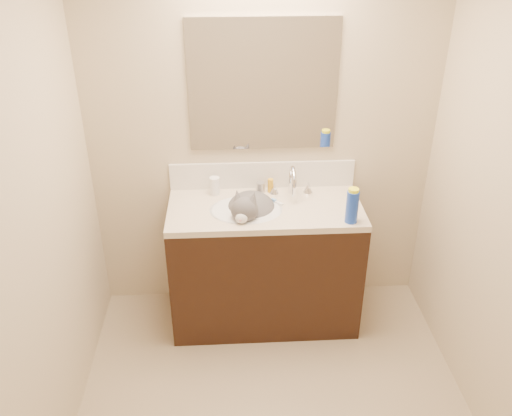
{
  "coord_description": "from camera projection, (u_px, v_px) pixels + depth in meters",
  "views": [
    {
      "loc": [
        -0.22,
        -1.93,
        2.48
      ],
      "look_at": [
        -0.06,
        0.92,
        0.88
      ],
      "focal_mm": 38.0,
      "sensor_mm": 36.0,
      "label": 1
    }
  ],
  "objects": [
    {
      "name": "mirror",
      "position": [
        263.0,
        86.0,
        3.23
      ],
      "size": [
        0.9,
        0.02,
        0.8
      ],
      "primitive_type": "cube",
      "color": "white",
      "rests_on": "room_shell"
    },
    {
      "name": "pill_label",
      "position": [
        215.0,
        188.0,
        3.46
      ],
      "size": [
        0.08,
        0.08,
        0.04
      ],
      "primitive_type": "cylinder",
      "rotation": [
        0.0,
        0.0,
        0.41
      ],
      "color": "orange",
      "rests_on": "pill_bottle"
    },
    {
      "name": "toothbrush_head",
      "position": [
        274.0,
        200.0,
        3.39
      ],
      "size": [
        0.04,
        0.04,
        0.02
      ],
      "primitive_type": "cube",
      "rotation": [
        0.0,
        0.0,
        0.75
      ],
      "color": "#6DA6E8",
      "rests_on": "counter_slab"
    },
    {
      "name": "cat",
      "position": [
        250.0,
        211.0,
        3.34
      ],
      "size": [
        0.4,
        0.47,
        0.33
      ],
      "rotation": [
        0.0,
        0.0,
        -0.3
      ],
      "color": "#4E4B4E",
      "rests_on": "basin"
    },
    {
      "name": "spray_cap",
      "position": [
        354.0,
        192.0,
        3.08
      ],
      "size": [
        0.07,
        0.07,
        0.04
      ],
      "primitive_type": "cylinder",
      "rotation": [
        0.0,
        0.0,
        0.13
      ],
      "color": "#FFF91A",
      "rests_on": "spray_can"
    },
    {
      "name": "counter_slab",
      "position": [
        265.0,
        209.0,
        3.35
      ],
      "size": [
        1.2,
        0.55,
        0.04
      ],
      "primitive_type": "cube",
      "color": "beige",
      "rests_on": "vanity_cabinet"
    },
    {
      "name": "silver_jar",
      "position": [
        260.0,
        187.0,
        3.5
      ],
      "size": [
        0.07,
        0.07,
        0.07
      ],
      "primitive_type": "cylinder",
      "rotation": [
        0.0,
        0.0,
        -0.19
      ],
      "color": "#B7B7BC",
      "rests_on": "counter_slab"
    },
    {
      "name": "backsplash",
      "position": [
        262.0,
        175.0,
        3.52
      ],
      "size": [
        1.2,
        0.02,
        0.18
      ],
      "primitive_type": "cube",
      "color": "silver",
      "rests_on": "counter_slab"
    },
    {
      "name": "basin",
      "position": [
        246.0,
        219.0,
        3.34
      ],
      "size": [
        0.45,
        0.36,
        0.14
      ],
      "primitive_type": "ellipsoid",
      "color": "white",
      "rests_on": "vanity_cabinet"
    },
    {
      "name": "faucet",
      "position": [
        292.0,
        183.0,
        3.42
      ],
      "size": [
        0.28,
        0.2,
        0.21
      ],
      "color": "silver",
      "rests_on": "counter_slab"
    },
    {
      "name": "toothbrush",
      "position": [
        274.0,
        201.0,
        3.39
      ],
      "size": [
        0.11,
        0.12,
        0.01
      ],
      "primitive_type": "cube",
      "rotation": [
        0.0,
        0.0,
        0.75
      ],
      "color": "white",
      "rests_on": "counter_slab"
    },
    {
      "name": "amber_bottle",
      "position": [
        270.0,
        186.0,
        3.49
      ],
      "size": [
        0.04,
        0.04,
        0.09
      ],
      "primitive_type": "cylinder",
      "rotation": [
        0.0,
        0.0,
        -0.12
      ],
      "color": "gold",
      "rests_on": "counter_slab"
    },
    {
      "name": "spray_can",
      "position": [
        352.0,
        207.0,
        3.13
      ],
      "size": [
        0.08,
        0.08,
        0.2
      ],
      "primitive_type": "cylinder",
      "rotation": [
        0.0,
        0.0,
        0.13
      ],
      "color": "#1A40BC",
      "rests_on": "counter_slab"
    },
    {
      "name": "room_shell",
      "position": [
        284.0,
        188.0,
        2.18
      ],
      "size": [
        2.24,
        2.54,
        2.52
      ],
      "color": "#C3B191",
      "rests_on": "ground"
    },
    {
      "name": "pill_bottle",
      "position": [
        215.0,
        186.0,
        3.46
      ],
      "size": [
        0.08,
        0.08,
        0.12
      ],
      "primitive_type": "cylinder",
      "rotation": [
        0.0,
        0.0,
        0.41
      ],
      "color": "white",
      "rests_on": "counter_slab"
    },
    {
      "name": "vanity_cabinet",
      "position": [
        265.0,
        266.0,
        3.56
      ],
      "size": [
        1.2,
        0.55,
        0.82
      ],
      "primitive_type": "cube",
      "color": "black",
      "rests_on": "ground"
    }
  ]
}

